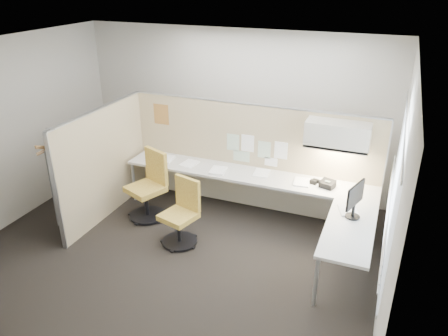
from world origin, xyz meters
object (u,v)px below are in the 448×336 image
at_px(desk, 264,188).
at_px(phone, 327,184).
at_px(chair_left, 150,187).
at_px(monitor, 355,199).
at_px(chair_right, 182,214).

height_order(desk, phone, phone).
bearing_deg(chair_left, monitor, 19.89).
relative_size(monitor, phone, 1.88).
bearing_deg(monitor, phone, 49.11).
bearing_deg(chair_left, chair_right, -7.80).
relative_size(desk, chair_right, 4.15).
bearing_deg(desk, phone, 8.85).
distance_m(chair_left, phone, 2.74).
height_order(chair_right, phone, chair_right).
distance_m(chair_right, phone, 2.17).
bearing_deg(phone, monitor, -42.76).
xyz_separation_m(chair_right, monitor, (2.31, 0.33, 0.56)).
xyz_separation_m(monitor, phone, (-0.45, 0.75, -0.22)).
relative_size(chair_left, phone, 4.28).
bearing_deg(phone, chair_left, -151.15).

